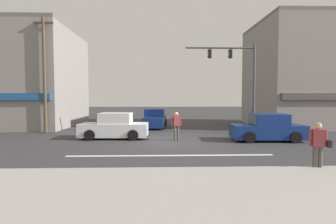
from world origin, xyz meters
TOP-DOWN VIEW (x-y plane):
  - ground_plane at (0.00, 0.00)m, footprint 120.00×120.00m
  - lane_marking_stripe at (0.00, -3.50)m, footprint 9.00×0.24m
  - sidewalk_curb at (0.00, -8.50)m, footprint 40.00×5.00m
  - building_left_block at (-13.16, 9.10)m, footprint 10.11×9.33m
  - building_right_corner at (13.58, 8.40)m, footprint 10.83×8.54m
  - utility_pole_near_left at (-8.69, 4.34)m, footprint 1.40×0.22m
  - traffic_light_mast at (5.14, 3.41)m, footprint 4.89×0.24m
  - sedan_crossing_rightbound at (5.84, 0.28)m, footprint 4.16×1.99m
  - sedan_waiting_far at (-3.26, 1.44)m, footprint 4.15×1.98m
  - sedan_crossing_leftbound at (-0.89, 7.35)m, footprint 2.11×4.21m
  - pedestrian_foreground_with_bag at (4.91, -6.13)m, footprint 0.67×0.39m
  - pedestrian_mid_crossing at (0.52, 0.54)m, footprint 0.56×0.28m

SIDE VIEW (x-z plane):
  - ground_plane at x=0.00m, z-range 0.00..0.00m
  - lane_marking_stripe at x=0.00m, z-range 0.00..0.01m
  - sidewalk_curb at x=0.00m, z-range 0.00..0.16m
  - sedan_crossing_rightbound at x=5.84m, z-range -0.08..1.50m
  - sedan_waiting_far at x=-3.26m, z-range -0.08..1.50m
  - sedan_crossing_leftbound at x=-0.89m, z-range -0.08..1.50m
  - pedestrian_mid_crossing at x=0.52m, z-range 0.11..1.78m
  - pedestrian_foreground_with_bag at x=4.91m, z-range 0.12..1.79m
  - traffic_light_mast at x=5.14m, z-range 1.08..7.28m
  - utility_pole_near_left at x=-8.69m, z-range 0.15..8.37m
  - building_left_block at x=-13.16m, z-range 0.00..8.59m
  - building_right_corner at x=13.58m, z-range 0.00..9.16m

